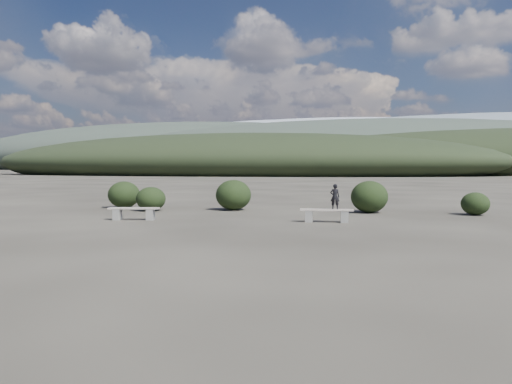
# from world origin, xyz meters

# --- Properties ---
(ground) EXTENTS (1200.00, 1200.00, 0.00)m
(ground) POSITION_xyz_m (0.00, 0.00, 0.00)
(ground) COLOR #2A2721
(ground) RESTS_ON ground
(bench_left) EXTENTS (1.79, 0.70, 0.44)m
(bench_left) POSITION_xyz_m (-4.11, 4.67, 0.27)
(bench_left) COLOR slate
(bench_left) RESTS_ON ground
(bench_right) EXTENTS (1.80, 0.53, 0.44)m
(bench_right) POSITION_xyz_m (2.53, 5.50, 0.27)
(bench_right) COLOR slate
(bench_right) RESTS_ON ground
(seated_person) EXTENTS (0.33, 0.23, 0.85)m
(seated_person) POSITION_xyz_m (2.80, 5.52, 0.87)
(seated_person) COLOR black
(seated_person) RESTS_ON bench_right
(shrub_a) EXTENTS (1.24, 1.24, 1.01)m
(shrub_a) POSITION_xyz_m (-5.07, 8.10, 0.51)
(shrub_a) COLOR black
(shrub_a) RESTS_ON ground
(shrub_b) EXTENTS (1.52, 1.52, 1.30)m
(shrub_b) POSITION_xyz_m (-1.78, 9.24, 0.65)
(shrub_b) COLOR black
(shrub_b) RESTS_ON ground
(shrub_d) EXTENTS (1.48, 1.48, 1.30)m
(shrub_d) POSITION_xyz_m (3.89, 9.35, 0.65)
(shrub_d) COLOR black
(shrub_d) RESTS_ON ground
(shrub_e) EXTENTS (1.06, 1.06, 0.88)m
(shrub_e) POSITION_xyz_m (7.87, 9.27, 0.44)
(shrub_e) COLOR black
(shrub_e) RESTS_ON ground
(shrub_f) EXTENTS (1.42, 1.42, 1.20)m
(shrub_f) POSITION_xyz_m (-6.89, 9.17, 0.60)
(shrub_f) COLOR black
(shrub_f) RESTS_ON ground
(mountain_ridges) EXTENTS (500.00, 400.00, 56.00)m
(mountain_ridges) POSITION_xyz_m (-7.48, 339.06, 10.84)
(mountain_ridges) COLOR black
(mountain_ridges) RESTS_ON ground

